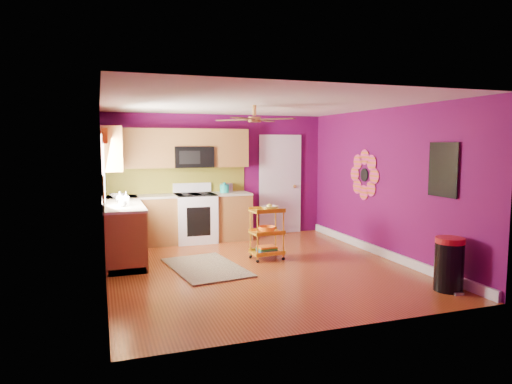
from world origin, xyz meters
name	(u,v)px	position (x,y,z in m)	size (l,w,h in m)	color
ground	(259,267)	(0.00, 0.00, 0.00)	(5.00, 5.00, 0.00)	maroon
room_envelope	(260,162)	(0.03, 0.00, 1.63)	(4.54, 5.04, 2.52)	#5E0A4B
lower_cabinets	(156,225)	(-1.35, 1.82, 0.43)	(2.81, 2.31, 0.94)	brown
electric_range	(195,217)	(-0.55, 2.17, 0.48)	(0.76, 0.66, 1.13)	white
upper_cabinetry	(158,150)	(-1.24, 2.17, 1.80)	(2.80, 2.30, 1.26)	brown
left_window	(104,155)	(-2.22, 1.05, 1.74)	(0.08, 1.35, 1.08)	white
panel_door	(280,185)	(1.35, 2.47, 1.02)	(0.95, 0.11, 2.15)	white
right_wall_art	(396,173)	(2.23, -0.34, 1.44)	(0.04, 2.74, 1.04)	black
ceiling_fan	(254,119)	(0.00, 0.20, 2.29)	(1.01, 1.01, 0.26)	#BF8C3F
shag_rug	(206,267)	(-0.79, 0.22, 0.01)	(0.98, 1.59, 0.02)	black
rolling_cart	(267,231)	(0.30, 0.42, 0.48)	(0.53, 0.40, 0.93)	gold
trash_can	(449,264)	(1.97, -1.87, 0.35)	(0.41, 0.43, 0.70)	black
teal_kettle	(224,188)	(0.06, 2.23, 1.02)	(0.18, 0.18, 0.21)	#16A696
toaster	(226,188)	(0.13, 2.33, 1.03)	(0.22, 0.15, 0.18)	beige
soap_bottle_a	(126,198)	(-1.90, 0.92, 1.05)	(0.10, 0.10, 0.21)	#EA3F72
soap_bottle_b	(120,197)	(-1.98, 1.36, 1.03)	(0.14, 0.14, 0.17)	white
counter_dish	(117,196)	(-2.00, 2.03, 0.98)	(0.29, 0.29, 0.07)	white
counter_cup	(123,204)	(-1.96, 0.75, 0.99)	(0.11, 0.11, 0.09)	white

